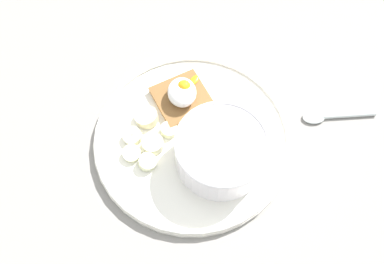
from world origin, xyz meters
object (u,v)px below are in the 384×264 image
at_px(poached_egg, 182,91).
at_px(banana_slice_front, 133,136).
at_px(oatmeal_bowl, 221,151).
at_px(banana_slice_outer, 169,130).
at_px(banana_slice_inner, 147,162).
at_px(banana_slice_back, 153,144).
at_px(toast_slice, 182,99).
at_px(banana_slice_right, 147,117).
at_px(banana_slice_left, 132,153).
at_px(spoon, 330,116).

xyz_separation_m(poached_egg, banana_slice_front, (-0.06, 0.08, -0.02)).
bearing_deg(oatmeal_bowl, banana_slice_outer, 53.30).
distance_m(banana_slice_front, banana_slice_inner, 0.05).
height_order(banana_slice_front, banana_slice_back, banana_slice_front).
bearing_deg(banana_slice_inner, toast_slice, -29.85).
bearing_deg(banana_slice_outer, banana_slice_front, 96.44).
bearing_deg(banana_slice_right, banana_slice_outer, -125.63).
xyz_separation_m(banana_slice_left, banana_slice_back, (0.01, -0.03, 0.00)).
relative_size(oatmeal_bowl, banana_slice_left, 3.82).
bearing_deg(spoon, banana_slice_front, 92.34).
height_order(banana_slice_front, spoon, banana_slice_front).
height_order(oatmeal_bowl, banana_slice_left, oatmeal_bowl).
height_order(oatmeal_bowl, toast_slice, oatmeal_bowl).
bearing_deg(spoon, banana_slice_right, 86.59).
distance_m(banana_slice_front, spoon, 0.31).
height_order(oatmeal_bowl, poached_egg, oatmeal_bowl).
bearing_deg(toast_slice, banana_slice_left, 136.81).
bearing_deg(banana_slice_left, banana_slice_inner, -126.27).
bearing_deg(oatmeal_bowl, banana_slice_inner, 88.60).
height_order(banana_slice_inner, banana_slice_outer, banana_slice_inner).
distance_m(oatmeal_bowl, banana_slice_left, 0.13).
bearing_deg(spoon, banana_slice_outer, 91.45).
distance_m(oatmeal_bowl, banana_slice_inner, 0.11).
bearing_deg(toast_slice, spoon, -101.47).
xyz_separation_m(oatmeal_bowl, banana_slice_left, (0.02, 0.13, -0.02)).
relative_size(banana_slice_inner, banana_slice_outer, 1.07).
bearing_deg(banana_slice_inner, banana_slice_back, -19.43).
distance_m(toast_slice, banana_slice_right, 0.07).
distance_m(banana_slice_inner, spoon, 0.30).
distance_m(banana_slice_left, banana_slice_back, 0.04).
distance_m(banana_slice_inner, banana_slice_outer, 0.06).
height_order(banana_slice_back, banana_slice_outer, banana_slice_back).
bearing_deg(banana_slice_outer, spoon, -88.55).
distance_m(poached_egg, banana_slice_left, 0.12).
relative_size(banana_slice_left, banana_slice_right, 0.69).
xyz_separation_m(banana_slice_front, banana_slice_back, (-0.02, -0.03, -0.00)).
height_order(banana_slice_right, banana_slice_outer, banana_slice_right).
bearing_deg(spoon, oatmeal_bowl, 108.16).
xyz_separation_m(banana_slice_inner, banana_slice_outer, (0.05, -0.04, -0.00)).
bearing_deg(banana_slice_back, banana_slice_inner, 160.57).
bearing_deg(spoon, banana_slice_left, 97.46).
bearing_deg(banana_slice_inner, banana_slice_right, -1.66).
bearing_deg(banana_slice_right, toast_slice, -62.84).
height_order(banana_slice_left, banana_slice_right, banana_slice_right).
height_order(toast_slice, banana_slice_back, banana_slice_back).
distance_m(oatmeal_bowl, banana_slice_outer, 0.09).
bearing_deg(banana_slice_outer, oatmeal_bowl, -126.70).
relative_size(toast_slice, banana_slice_back, 2.33).
bearing_deg(spoon, banana_slice_back, 95.90).
bearing_deg(oatmeal_bowl, banana_slice_right, 53.63).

